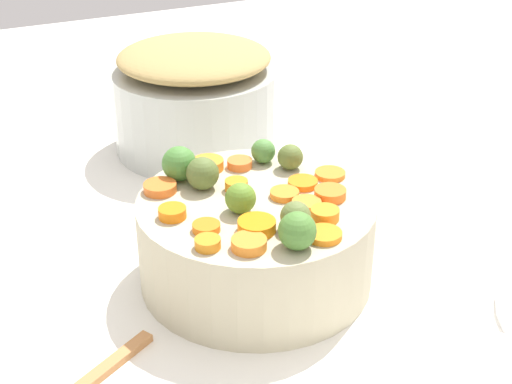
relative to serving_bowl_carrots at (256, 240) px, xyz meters
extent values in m
cube|color=white|center=(-0.01, 0.04, -0.06)|extent=(2.40, 2.40, 0.02)
cylinder|color=#BBB394|center=(0.00, 0.00, 0.00)|extent=(0.26, 0.26, 0.10)
cylinder|color=#B9BEB7|center=(-0.07, -0.36, 0.01)|extent=(0.25, 0.25, 0.13)
ellipsoid|color=tan|center=(-0.07, -0.36, 0.09)|extent=(0.23, 0.23, 0.04)
cylinder|color=orange|center=(0.02, -0.09, 0.06)|extent=(0.04, 0.04, 0.01)
cylinder|color=orange|center=(0.03, 0.06, 0.06)|extent=(0.05, 0.05, 0.01)
cylinder|color=orange|center=(0.05, 0.08, 0.06)|extent=(0.04, 0.04, 0.01)
cylinder|color=orange|center=(-0.02, -0.08, 0.06)|extent=(0.04, 0.04, 0.01)
cylinder|color=orange|center=(-0.03, 0.01, 0.05)|extent=(0.04, 0.04, 0.01)
cylinder|color=orange|center=(-0.10, -0.01, 0.05)|extent=(0.05, 0.05, 0.01)
cylinder|color=orange|center=(0.09, -0.06, 0.06)|extent=(0.04, 0.04, 0.01)
cylinder|color=orange|center=(-0.04, 0.04, 0.05)|extent=(0.04, 0.04, 0.01)
cylinder|color=orange|center=(-0.07, 0.03, 0.06)|extent=(0.05, 0.05, 0.01)
cylinder|color=orange|center=(-0.03, 0.10, 0.05)|extent=(0.05, 0.05, 0.01)
cylinder|color=orange|center=(0.01, -0.03, 0.06)|extent=(0.03, 0.03, 0.01)
cylinder|color=orange|center=(-0.05, 0.07, 0.06)|extent=(0.03, 0.03, 0.01)
cylinder|color=orange|center=(-0.06, -0.01, 0.05)|extent=(0.05, 0.05, 0.01)
cylinder|color=orange|center=(0.09, 0.00, 0.06)|extent=(0.04, 0.04, 0.01)
cylinder|color=orange|center=(0.07, 0.03, 0.05)|extent=(0.04, 0.04, 0.01)
cylinder|color=orange|center=(0.08, 0.06, 0.06)|extent=(0.04, 0.04, 0.01)
sphere|color=olive|center=(0.00, 0.07, 0.07)|extent=(0.03, 0.03, 0.03)
sphere|color=#586D32|center=(0.04, -0.05, 0.07)|extent=(0.04, 0.04, 0.04)
sphere|color=olive|center=(0.03, 0.02, 0.07)|extent=(0.03, 0.03, 0.03)
sphere|color=#50873E|center=(-0.05, -0.08, 0.06)|extent=(0.03, 0.03, 0.03)
sphere|color=#4B7F33|center=(0.01, 0.10, 0.07)|extent=(0.04, 0.04, 0.04)
sphere|color=#596D31|center=(-0.07, -0.05, 0.07)|extent=(0.03, 0.03, 0.03)
sphere|color=#478236|center=(0.06, -0.08, 0.07)|extent=(0.04, 0.04, 0.04)
camera|label=1|loc=(0.30, 0.63, 0.44)|focal=52.19mm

